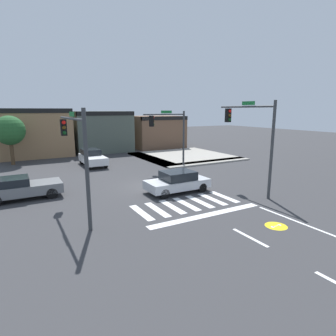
# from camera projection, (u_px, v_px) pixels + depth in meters

# --- Properties ---
(ground_plane) EXTENTS (120.00, 120.00, 0.00)m
(ground_plane) POSITION_uv_depth(u_px,v_px,m) (152.00, 186.00, 20.12)
(ground_plane) COLOR #353538
(crosswalk_near) EXTENTS (6.07, 2.56, 0.01)m
(crosswalk_near) POSITION_uv_depth(u_px,v_px,m) (186.00, 204.00, 16.28)
(crosswalk_near) COLOR silver
(crosswalk_near) RESTS_ON ground_plane
(lane_markings) EXTENTS (6.80, 18.75, 0.01)m
(lane_markings) POSITION_uv_depth(u_px,v_px,m) (308.00, 250.00, 10.92)
(lane_markings) COLOR white
(lane_markings) RESTS_ON ground_plane
(bike_detector_marking) EXTENTS (1.03, 1.03, 0.01)m
(bike_detector_marking) POSITION_uv_depth(u_px,v_px,m) (276.00, 226.00, 13.19)
(bike_detector_marking) COLOR yellow
(bike_detector_marking) RESTS_ON ground_plane
(curb_corner_northeast) EXTENTS (10.00, 10.60, 0.15)m
(curb_corner_northeast) POSITION_uv_depth(u_px,v_px,m) (182.00, 157.00, 32.22)
(curb_corner_northeast) COLOR #9E998E
(curb_corner_northeast) RESTS_ON ground_plane
(storefront_row) EXTENTS (23.43, 5.92, 5.51)m
(storefront_row) POSITION_uv_depth(u_px,v_px,m) (98.00, 132.00, 36.20)
(storefront_row) COLOR #93704C
(storefront_row) RESTS_ON ground_plane
(traffic_signal_southeast) EXTENTS (0.32, 4.81, 5.91)m
(traffic_signal_southeast) POSITION_uv_depth(u_px,v_px,m) (251.00, 130.00, 17.95)
(traffic_signal_southeast) COLOR #383A3D
(traffic_signal_southeast) RESTS_ON ground_plane
(traffic_signal_southwest) EXTENTS (0.32, 5.78, 5.44)m
(traffic_signal_southwest) POSITION_uv_depth(u_px,v_px,m) (74.00, 142.00, 14.01)
(traffic_signal_southwest) COLOR #383A3D
(traffic_signal_southwest) RESTS_ON ground_plane
(traffic_signal_northeast) EXTENTS (4.22, 0.32, 5.29)m
(traffic_signal_northeast) POSITION_uv_depth(u_px,v_px,m) (169.00, 129.00, 25.71)
(traffic_signal_northeast) COLOR #383A3D
(traffic_signal_northeast) RESTS_ON ground_plane
(car_white) EXTENTS (1.82, 4.40, 1.56)m
(car_white) POSITION_uv_depth(u_px,v_px,m) (92.00, 158.00, 27.36)
(car_white) COLOR white
(car_white) RESTS_ON ground_plane
(car_gray) EXTENTS (4.39, 1.91, 1.37)m
(car_gray) POSITION_uv_depth(u_px,v_px,m) (20.00, 188.00, 17.06)
(car_gray) COLOR slate
(car_gray) RESTS_ON ground_plane
(car_silver) EXTENTS (4.17, 1.92, 1.40)m
(car_silver) POSITION_uv_depth(u_px,v_px,m) (177.00, 181.00, 18.59)
(car_silver) COLOR #B7BABF
(car_silver) RESTS_ON ground_plane
(roadside_tree) EXTENTS (2.86, 2.86, 4.83)m
(roadside_tree) POSITION_uv_depth(u_px,v_px,m) (10.00, 131.00, 27.31)
(roadside_tree) COLOR #4C3823
(roadside_tree) RESTS_ON ground_plane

